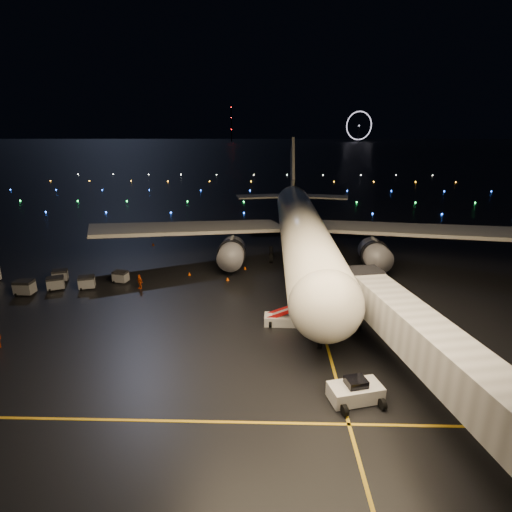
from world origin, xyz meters
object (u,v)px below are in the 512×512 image
at_px(airliner, 301,202).
at_px(baggage_cart_4, 25,288).
at_px(pushback_tug, 355,390).
at_px(baggage_cart_2, 60,276).
at_px(crew_c, 140,282).
at_px(baggage_cart_3, 56,283).
at_px(belt_loader, 286,310).
at_px(baggage_cart_1, 121,277).
at_px(baggage_cart_0, 87,283).

relative_size(airliner, baggage_cart_4, 29.48).
height_order(pushback_tug, baggage_cart_2, pushback_tug).
xyz_separation_m(crew_c, baggage_cart_2, (-11.25, 2.22, -0.14)).
bearing_deg(crew_c, baggage_cart_3, -137.91).
distance_m(airliner, pushback_tug, 35.49).
height_order(belt_loader, baggage_cart_2, belt_loader).
distance_m(airliner, baggage_cart_1, 27.84).
height_order(baggage_cart_0, baggage_cart_1, baggage_cart_0).
bearing_deg(baggage_cart_3, baggage_cart_0, -18.07).
bearing_deg(airliner, crew_c, -147.28).
relative_size(airliner, belt_loader, 9.85).
bearing_deg(baggage_cart_3, airliner, -0.36).
height_order(airliner, baggage_cart_2, airliner).
relative_size(belt_loader, baggage_cart_2, 3.46).
relative_size(airliner, baggage_cart_2, 34.09).
bearing_deg(baggage_cart_1, baggage_cart_0, -133.70).
bearing_deg(baggage_cart_1, crew_c, -19.59).
distance_m(crew_c, baggage_cart_2, 11.47).
distance_m(baggage_cart_3, baggage_cart_4, 3.38).
relative_size(baggage_cart_0, baggage_cart_1, 1.07).
bearing_deg(baggage_cart_2, baggage_cart_0, -45.83).
xyz_separation_m(crew_c, baggage_cart_1, (-3.15, 2.03, -0.16)).
bearing_deg(baggage_cart_0, baggage_cart_1, 14.79).
xyz_separation_m(baggage_cart_2, baggage_cart_4, (-2.04, -4.57, 0.12)).
height_order(airliner, baggage_cart_4, airliner).
bearing_deg(airliner, pushback_tug, -87.12).
height_order(crew_c, baggage_cart_1, crew_c).
height_order(airliner, baggage_cart_3, airliner).
height_order(pushback_tug, crew_c, crew_c).
distance_m(baggage_cart_1, baggage_cart_2, 8.11).
bearing_deg(baggage_cart_4, baggage_cart_0, 18.25).
bearing_deg(baggage_cart_4, crew_c, 10.63).
relative_size(pushback_tug, baggage_cart_3, 1.96).
bearing_deg(pushback_tug, baggage_cart_1, 123.17).
distance_m(crew_c, baggage_cart_1, 3.75).
bearing_deg(baggage_cart_1, pushback_tug, -28.99).
bearing_deg(pushback_tug, baggage_cart_3, 133.33).
relative_size(baggage_cart_3, baggage_cart_4, 0.92).
bearing_deg(airliner, baggage_cart_0, -153.53).
distance_m(airliner, baggage_cart_4, 38.53).
bearing_deg(baggage_cart_4, belt_loader, -11.88).
height_order(airliner, baggage_cart_0, airliner).
relative_size(belt_loader, baggage_cart_4, 2.99).
distance_m(baggage_cart_0, baggage_cart_1, 4.15).
relative_size(airliner, baggage_cart_0, 32.70).
bearing_deg(baggage_cart_3, crew_c, -20.76).
height_order(airliner, belt_loader, airliner).
height_order(airliner, pushback_tug, airliner).
bearing_deg(pushback_tug, airliner, 77.91).
xyz_separation_m(crew_c, baggage_cart_4, (-13.30, -2.35, -0.02)).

